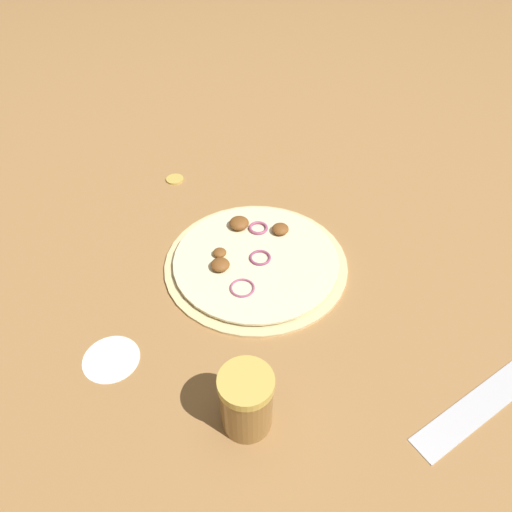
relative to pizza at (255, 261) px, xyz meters
The scene contains 5 objects.
ground_plane 0.01m from the pizza, 115.29° to the left, with size 3.00×3.00×0.00m, color #9E703F.
pizza is the anchor object (origin of this frame).
spice_jar 0.27m from the pizza, 84.37° to the left, with size 0.06×0.06×0.09m.
loose_cap 0.28m from the pizza, 59.28° to the right, with size 0.03×0.03×0.01m.
flour_patch 0.27m from the pizza, 39.70° to the left, with size 0.08×0.08×0.00m.
Camera 1 is at (0.03, 0.57, 0.57)m, focal length 35.00 mm.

